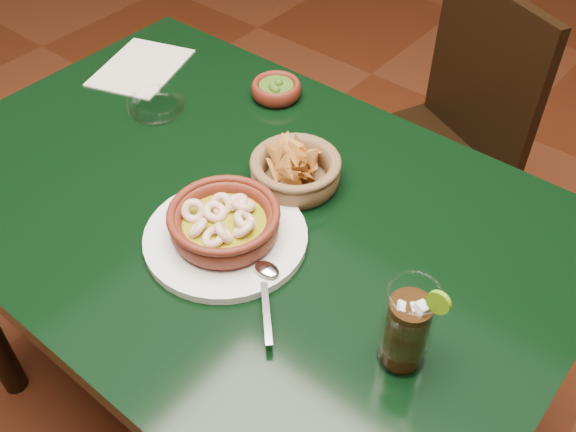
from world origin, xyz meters
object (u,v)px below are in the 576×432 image
Objects in this scene: dining_table at (237,238)px; shrimp_plate at (225,227)px; dining_chair at (435,144)px; chip_basket at (295,171)px; cola_drink at (407,327)px.

shrimp_plate reaches higher than dining_table.
dining_chair is 0.67m from chip_basket.
dining_chair is at bearing 90.04° from chip_basket.
cola_drink is at bearing -66.22° from dining_chair.
cola_drink reaches higher than shrimp_plate.
shrimp_plate is 0.19m from chip_basket.
cola_drink is (0.35, -0.20, 0.04)m from chip_basket.
chip_basket reaches higher than dining_table.
shrimp_plate is at bearing -89.64° from chip_basket.
shrimp_plate is (0.00, -0.78, 0.30)m from dining_chair.
dining_chair is at bearing 113.78° from cola_drink.
dining_table is 0.17m from chip_basket.
chip_basket is 1.16× the size of cola_drink.
dining_table is 3.52× the size of shrimp_plate.
dining_chair is 5.18× the size of cola_drink.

